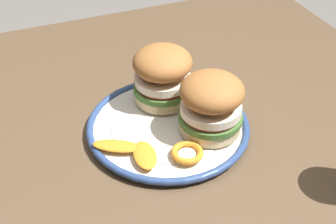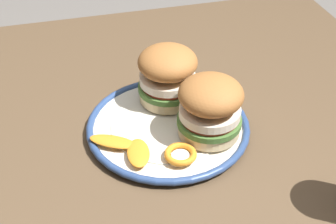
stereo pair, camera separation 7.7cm
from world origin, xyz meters
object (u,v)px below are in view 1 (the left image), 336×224
object	(u,v)px
dinner_plate	(168,126)
sandwich_half_right	(211,103)
sandwich_half_left	(163,74)
dining_table	(132,177)

from	to	relation	value
dinner_plate	sandwich_half_right	bearing A→B (deg)	-34.31
sandwich_half_left	sandwich_half_right	size ratio (longest dim) A/B	0.94
dinner_plate	sandwich_half_left	distance (m)	0.09
dinner_plate	dining_table	bearing A→B (deg)	165.89
dining_table	dinner_plate	size ratio (longest dim) A/B	4.09
dinner_plate	sandwich_half_left	size ratio (longest dim) A/B	2.08
dinner_plate	sandwich_half_right	size ratio (longest dim) A/B	1.95
dining_table	dinner_plate	world-z (taller)	dinner_plate
dining_table	sandwich_half_right	xyz separation A→B (m)	(0.12, -0.06, 0.17)
sandwich_half_left	dining_table	bearing A→B (deg)	-147.72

